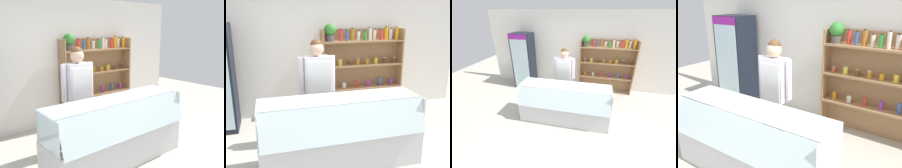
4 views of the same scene
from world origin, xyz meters
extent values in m
plane|color=#B7B2A3|center=(0.00, 0.00, 0.00)|extent=(12.00, 12.00, 0.00)
cube|color=white|center=(0.00, 2.17, 1.35)|extent=(6.80, 0.10, 2.70)
cube|color=#9E754C|center=(0.96, 2.06, 0.91)|extent=(1.81, 0.02, 1.82)
cube|color=#9E754C|center=(0.07, 1.92, 0.91)|extent=(0.03, 0.28, 1.82)
cube|color=#9E754C|center=(1.85, 1.92, 0.91)|extent=(0.03, 0.28, 1.82)
cube|color=#9E754C|center=(0.96, 1.92, 0.55)|extent=(1.75, 0.28, 0.04)
cube|color=#9E754C|center=(0.96, 1.92, 1.06)|extent=(1.75, 0.28, 0.04)
cube|color=#9E754C|center=(0.96, 1.92, 1.57)|extent=(1.75, 0.28, 0.04)
cylinder|color=#4C4742|center=(0.24, 1.92, 1.65)|extent=(0.18, 0.18, 0.13)
sphere|color=#327D2D|center=(0.24, 1.92, 1.82)|extent=(0.24, 0.24, 0.24)
cylinder|color=red|center=(0.46, 1.92, 1.70)|extent=(0.07, 0.07, 0.23)
cylinder|color=black|center=(0.46, 1.92, 1.83)|extent=(0.04, 0.04, 0.02)
cylinder|color=#3356B2|center=(0.59, 1.91, 1.70)|extent=(0.06, 0.06, 0.22)
cylinder|color=black|center=(0.59, 1.92, 1.81)|extent=(0.04, 0.04, 0.02)
cylinder|color=#9E6623|center=(0.72, 1.93, 1.71)|extent=(0.08, 0.08, 0.25)
cylinder|color=black|center=(0.72, 1.92, 1.84)|extent=(0.05, 0.05, 0.02)
cylinder|color=silver|center=(0.86, 1.92, 1.68)|extent=(0.07, 0.07, 0.19)
cylinder|color=black|center=(0.86, 1.92, 1.78)|extent=(0.04, 0.04, 0.02)
cylinder|color=#2D8C38|center=(0.99, 1.89, 1.69)|extent=(0.07, 0.07, 0.20)
cylinder|color=black|center=(0.99, 1.92, 1.79)|extent=(0.05, 0.05, 0.02)
cylinder|color=silver|center=(1.10, 1.89, 1.71)|extent=(0.07, 0.07, 0.25)
cylinder|color=black|center=(1.10, 1.92, 1.85)|extent=(0.04, 0.04, 0.02)
cylinder|color=silver|center=(1.23, 1.94, 1.70)|extent=(0.07, 0.07, 0.22)
cylinder|color=black|center=(1.23, 1.92, 1.81)|extent=(0.05, 0.05, 0.02)
cylinder|color=red|center=(1.36, 1.90, 1.70)|extent=(0.07, 0.07, 0.22)
cylinder|color=black|center=(1.36, 1.92, 1.81)|extent=(0.05, 0.05, 0.02)
cylinder|color=orange|center=(1.49, 1.92, 1.72)|extent=(0.07, 0.07, 0.27)
cylinder|color=black|center=(1.49, 1.92, 1.86)|extent=(0.05, 0.05, 0.02)
cylinder|color=silver|center=(1.61, 1.95, 1.70)|extent=(0.07, 0.07, 0.23)
cylinder|color=black|center=(1.61, 1.92, 1.83)|extent=(0.05, 0.05, 0.02)
cylinder|color=orange|center=(1.73, 1.89, 1.72)|extent=(0.06, 0.06, 0.26)
cylinder|color=black|center=(1.73, 1.92, 1.85)|extent=(0.04, 0.04, 0.02)
cylinder|color=#BF4C2D|center=(0.23, 1.90, 1.12)|extent=(0.07, 0.07, 0.08)
cylinder|color=silver|center=(0.23, 1.92, 1.16)|extent=(0.07, 0.07, 0.01)
cylinder|color=yellow|center=(0.45, 1.91, 1.13)|extent=(0.09, 0.09, 0.12)
cylinder|color=silver|center=(0.45, 1.92, 1.20)|extent=(0.09, 0.09, 0.01)
cylinder|color=brown|center=(0.66, 1.90, 1.13)|extent=(0.08, 0.08, 0.10)
cylinder|color=gold|center=(0.66, 1.92, 1.18)|extent=(0.08, 0.08, 0.01)
cylinder|color=orange|center=(0.86, 1.93, 1.13)|extent=(0.07, 0.07, 0.10)
cylinder|color=silver|center=(0.86, 1.92, 1.19)|extent=(0.07, 0.07, 0.01)
cylinder|color=orange|center=(1.06, 1.90, 1.12)|extent=(0.08, 0.08, 0.10)
cylinder|color=gold|center=(1.06, 1.92, 1.18)|extent=(0.08, 0.08, 0.01)
cylinder|color=yellow|center=(1.27, 1.92, 1.13)|extent=(0.09, 0.09, 0.12)
cylinder|color=gold|center=(1.27, 1.92, 1.20)|extent=(0.09, 0.09, 0.01)
cylinder|color=brown|center=(1.48, 1.90, 1.13)|extent=(0.08, 0.08, 0.11)
cylinder|color=silver|center=(1.48, 1.92, 1.19)|extent=(0.08, 0.08, 0.01)
cylinder|color=brown|center=(1.70, 1.92, 1.13)|extent=(0.07, 0.07, 0.11)
cylinder|color=gold|center=(1.70, 1.92, 1.19)|extent=(0.07, 0.07, 0.01)
cube|color=orange|center=(0.27, 1.92, 0.63)|extent=(0.05, 0.04, 0.13)
cube|color=silver|center=(0.55, 1.92, 0.63)|extent=(0.08, 0.04, 0.12)
cube|color=red|center=(0.82, 1.92, 0.64)|extent=(0.05, 0.04, 0.14)
cube|color=purple|center=(1.10, 1.92, 0.64)|extent=(0.06, 0.05, 0.14)
cube|color=#3356B2|center=(1.38, 1.92, 0.65)|extent=(0.05, 0.04, 0.17)
cube|color=purple|center=(1.66, 1.92, 0.63)|extent=(0.07, 0.04, 0.13)
cube|color=silver|center=(-0.07, 0.04, 0.28)|extent=(2.27, 0.67, 0.55)
cube|color=white|center=(-0.07, 0.04, 0.57)|extent=(2.21, 0.61, 0.03)
cube|color=silver|center=(-0.07, -0.28, 0.78)|extent=(2.23, 0.16, 0.47)
cube|color=silver|center=(-0.07, 0.09, 1.00)|extent=(2.23, 0.51, 0.01)
cube|color=silver|center=(-1.20, 0.04, 0.78)|extent=(0.01, 0.63, 0.45)
cube|color=silver|center=(1.05, 0.04, 0.78)|extent=(0.01, 0.63, 0.45)
cube|color=beige|center=(-0.97, 0.12, 0.61)|extent=(0.17, 0.13, 0.05)
cube|color=white|center=(-0.97, -0.08, 0.61)|extent=(0.05, 0.03, 0.02)
cube|color=tan|center=(-0.61, 0.12, 0.61)|extent=(0.17, 0.15, 0.05)
cube|color=white|center=(-0.61, -0.08, 0.61)|extent=(0.05, 0.03, 0.02)
cube|color=tan|center=(-0.25, 0.12, 0.61)|extent=(0.16, 0.11, 0.05)
cube|color=white|center=(-0.25, -0.08, 0.61)|extent=(0.05, 0.03, 0.02)
cube|color=tan|center=(0.11, 0.12, 0.61)|extent=(0.16, 0.11, 0.05)
cube|color=white|center=(0.11, -0.08, 0.61)|extent=(0.05, 0.03, 0.02)
cube|color=tan|center=(0.46, 0.12, 0.61)|extent=(0.16, 0.11, 0.04)
cube|color=white|center=(0.46, -0.08, 0.61)|extent=(0.05, 0.03, 0.02)
cube|color=beige|center=(0.82, 0.12, 0.61)|extent=(0.16, 0.11, 0.04)
cube|color=white|center=(0.82, -0.08, 0.61)|extent=(0.05, 0.03, 0.02)
cylinder|color=#A35B4C|center=(-1.03, -0.06, 0.66)|extent=(0.17, 0.18, 0.15)
cylinder|color=tan|center=(-0.81, -0.06, 0.64)|extent=(0.18, 0.13, 0.11)
cylinder|color=white|center=(0.49, -0.04, 0.70)|extent=(0.07, 0.07, 0.23)
cylinder|color=white|center=(0.59, -0.04, 0.68)|extent=(0.07, 0.07, 0.18)
cylinder|color=#4C4233|center=(-0.35, 0.82, 0.40)|extent=(0.13, 0.13, 0.81)
cylinder|color=#4C4233|center=(-0.17, 0.82, 0.40)|extent=(0.13, 0.13, 0.81)
cube|color=white|center=(-0.26, 0.82, 1.14)|extent=(0.41, 0.24, 0.67)
cube|color=white|center=(-0.26, 0.70, 0.79)|extent=(0.35, 0.01, 1.25)
cylinder|color=white|center=(-0.51, 0.82, 1.18)|extent=(0.09, 0.09, 0.60)
cylinder|color=white|center=(0.00, 0.82, 1.18)|extent=(0.09, 0.09, 0.60)
sphere|color=#D8AD8E|center=(-0.26, 0.82, 1.60)|extent=(0.23, 0.23, 0.23)
sphere|color=brown|center=(-0.26, 0.83, 1.65)|extent=(0.19, 0.19, 0.19)
camera|label=1|loc=(-2.40, -2.66, 2.02)|focal=40.00mm
camera|label=2|loc=(-1.00, -3.07, 2.14)|focal=40.00mm
camera|label=3|loc=(0.63, -3.13, 2.66)|focal=24.00mm
camera|label=4|loc=(1.95, -2.05, 2.32)|focal=40.00mm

